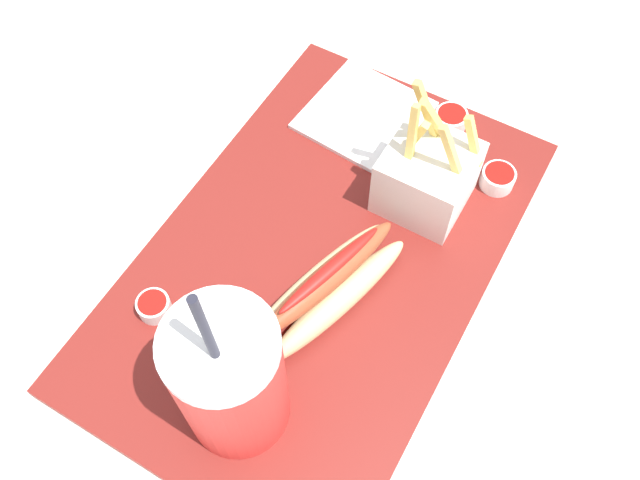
{
  "coord_description": "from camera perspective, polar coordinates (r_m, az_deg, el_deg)",
  "views": [
    {
      "loc": [
        0.28,
        0.16,
        0.6
      ],
      "look_at": [
        0.0,
        0.0,
        0.05
      ],
      "focal_mm": 38.29,
      "sensor_mm": 36.0,
      "label": 1
    }
  ],
  "objects": [
    {
      "name": "ground_plane",
      "position": [
        0.69,
        -0.0,
        -2.54
      ],
      "size": [
        2.4,
        2.4,
        0.02
      ],
      "primitive_type": "cube",
      "color": "silver"
    },
    {
      "name": "food_tray",
      "position": [
        0.67,
        -0.0,
        -1.74
      ],
      "size": [
        0.49,
        0.31,
        0.02
      ],
      "primitive_type": "cube",
      "color": "maroon",
      "rests_on": "ground_plane"
    },
    {
      "name": "soda_cup",
      "position": [
        0.53,
        -7.52,
        -11.48
      ],
      "size": [
        0.09,
        0.09,
        0.22
      ],
      "color": "red",
      "rests_on": "food_tray"
    },
    {
      "name": "fries_basket",
      "position": [
        0.67,
        8.93,
        5.29
      ],
      "size": [
        0.08,
        0.08,
        0.14
      ],
      "color": "white",
      "rests_on": "food_tray"
    },
    {
      "name": "hot_dog_1",
      "position": [
        0.62,
        0.8,
        -3.89
      ],
      "size": [
        0.18,
        0.1,
        0.06
      ],
      "color": "#E5C689",
      "rests_on": "food_tray"
    },
    {
      "name": "ketchup_cup_1",
      "position": [
        0.72,
        14.65,
        5.06
      ],
      "size": [
        0.03,
        0.03,
        0.02
      ],
      "color": "white",
      "rests_on": "food_tray"
    },
    {
      "name": "ketchup_cup_2",
      "position": [
        0.76,
        10.87,
        9.91
      ],
      "size": [
        0.04,
        0.04,
        0.02
      ],
      "color": "white",
      "rests_on": "food_tray"
    },
    {
      "name": "ketchup_cup_3",
      "position": [
        0.64,
        -13.72,
        -5.37
      ],
      "size": [
        0.03,
        0.03,
        0.02
      ],
      "color": "white",
      "rests_on": "food_tray"
    },
    {
      "name": "napkin_stack",
      "position": [
        0.76,
        3.72,
        10.38
      ],
      "size": [
        0.13,
        0.13,
        0.01
      ],
      "primitive_type": "cube",
      "rotation": [
        0.0,
        0.0,
        -0.08
      ],
      "color": "white",
      "rests_on": "food_tray"
    }
  ]
}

